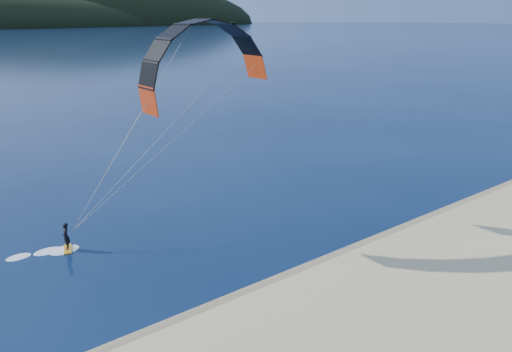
# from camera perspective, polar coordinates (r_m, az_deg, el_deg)

# --- Properties ---
(ground) EXTENTS (1800.00, 1800.00, 0.00)m
(ground) POSITION_cam_1_polar(r_m,az_deg,el_deg) (26.37, 8.84, -17.15)
(ground) COLOR #071736
(ground) RESTS_ON ground
(wet_sand) EXTENTS (220.00, 2.50, 0.10)m
(wet_sand) POSITION_cam_1_polar(r_m,az_deg,el_deg) (29.04, 2.27, -13.16)
(wet_sand) COLOR #8F7453
(wet_sand) RESTS_ON ground
(kitesurfer_near) EXTENTS (24.84, 6.40, 14.32)m
(kitesurfer_near) POSITION_cam_1_polar(r_m,az_deg,el_deg) (33.52, -6.42, 9.74)
(kitesurfer_near) COLOR orange
(kitesurfer_near) RESTS_ON ground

